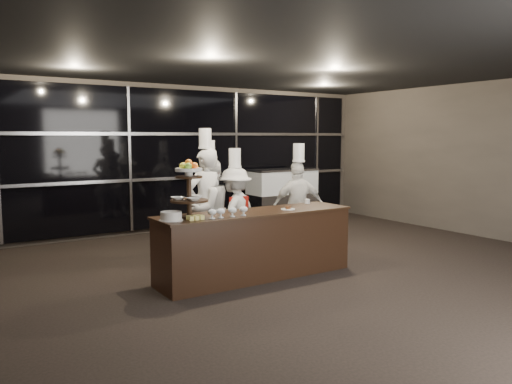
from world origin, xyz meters
TOP-DOWN VIEW (x-y plane):
  - room at (0.00, 0.00)m, footprint 10.00×10.00m
  - window_wall at (0.00, 4.94)m, footprint 8.60×0.10m
  - buffet_counter at (-0.72, 1.14)m, footprint 2.84×0.74m
  - display_stand at (-1.72, 1.14)m, footprint 0.48×0.48m
  - compotes at (-1.30, 0.92)m, footprint 0.57×0.11m
  - layer_cake at (-1.99, 1.09)m, footprint 0.30×0.30m
  - pastry_squares at (-1.72, 0.98)m, footprint 0.20×0.13m
  - small_plate at (-0.24, 1.04)m, footprint 0.20×0.20m
  - chef_cup at (0.38, 1.39)m, footprint 0.08×0.08m
  - display_case at (2.02, 4.30)m, footprint 1.53×0.67m
  - chef_a at (-0.90, 2.29)m, footprint 0.69×0.49m
  - chef_b at (-0.80, 2.37)m, footprint 0.90×0.78m
  - chef_c at (-0.40, 2.26)m, footprint 1.09×0.93m
  - chef_d at (0.70, 2.03)m, footprint 0.97×0.65m

SIDE VIEW (x-z plane):
  - buffet_counter at x=-0.72m, z-range 0.01..0.93m
  - display_case at x=2.02m, z-range 0.07..1.31m
  - chef_c at x=-0.40m, z-range -0.14..1.63m
  - chef_d at x=0.70m, z-range -0.13..1.71m
  - chef_b at x=-0.80m, z-range -0.13..1.75m
  - chef_a at x=-0.90m, z-range -0.13..1.95m
  - small_plate at x=-0.24m, z-range 0.91..0.96m
  - pastry_squares at x=-1.72m, z-range 0.92..0.97m
  - chef_cup at x=0.38m, z-range 0.92..0.99m
  - layer_cake at x=-1.99m, z-range 0.92..1.03m
  - compotes at x=-1.30m, z-range 0.94..1.06m
  - display_stand at x=-1.72m, z-range 0.97..1.71m
  - room at x=0.00m, z-range -3.50..6.50m
  - window_wall at x=0.00m, z-range 0.10..2.90m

